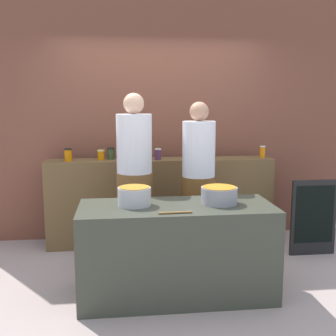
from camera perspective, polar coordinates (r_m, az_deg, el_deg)
The scene contains 19 objects.
ground at distance 4.19m, azimuth 0.58°, elevation -15.12°, with size 12.00×12.00×0.00m, color #AA9691.
storefront_wall at distance 5.26m, azimuth -1.41°, elevation 6.76°, with size 4.80×0.12×3.00m, color brown.
display_shelf at distance 5.05m, azimuth -1.00°, elevation -4.60°, with size 2.70×0.36×1.04m, color brown.
prep_table at distance 3.75m, azimuth 1.18°, elevation -11.26°, with size 1.70×0.70×0.82m, color #383C30.
preserve_jar_0 at distance 4.91m, azimuth -13.54°, elevation 1.77°, with size 0.09×0.09×0.14m.
preserve_jar_1 at distance 4.95m, azimuth -9.18°, elevation 1.80°, with size 0.09×0.09×0.12m.
preserve_jar_2 at distance 4.97m, azimuth -7.82°, elevation 1.99°, with size 0.09×0.09×0.14m.
preserve_jar_3 at distance 4.96m, azimuth -6.44°, elevation 1.98°, with size 0.07×0.07×0.13m.
preserve_jar_4 at distance 4.94m, azimuth -3.20°, elevation 1.97°, with size 0.08×0.08×0.13m.
preserve_jar_5 at distance 4.89m, azimuth -1.39°, elevation 1.93°, with size 0.08×0.08×0.13m.
preserve_jar_6 at distance 5.03m, azimuth 2.67°, elevation 2.15°, with size 0.08×0.08×0.14m.
preserve_jar_7 at distance 5.02m, azimuth 5.21°, elevation 1.94°, with size 0.07×0.07×0.11m.
preserve_jar_8 at distance 5.21m, azimuth 12.83°, elevation 2.20°, with size 0.07×0.07×0.14m.
cooking_pot_left at distance 3.63m, azimuth -4.63°, elevation -3.88°, with size 0.29×0.29×0.17m.
cooking_pot_center at distance 3.71m, azimuth 7.03°, elevation -3.73°, with size 0.32×0.32×0.15m.
wooden_spoon at distance 3.37m, azimuth 1.01°, elevation -6.13°, with size 0.02×0.02×0.28m, color #9E703D.
cook_with_tongs at distance 4.37m, azimuth -4.58°, elevation -2.80°, with size 0.38×0.38×1.80m.
cook_in_cap at distance 4.42m, azimuth 4.17°, elevation -3.18°, with size 0.36×0.36×1.72m.
chalkboard_sign at distance 4.97m, azimuth 19.33°, elevation -6.39°, with size 0.52×0.05×0.86m.
Camera 1 is at (-0.49, -3.78, 1.73)m, focal length 44.46 mm.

